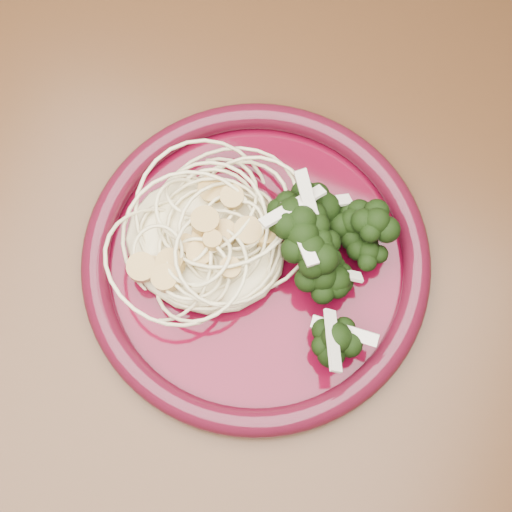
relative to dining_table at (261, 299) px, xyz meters
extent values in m
plane|color=#50331B|center=(0.00, 0.00, -0.65)|extent=(3.50, 3.50, 0.00)
cube|color=#472814|center=(0.00, 0.00, 0.08)|extent=(1.20, 0.80, 0.04)
cylinder|color=#472814|center=(-0.55, 0.35, -0.30)|extent=(0.06, 0.06, 0.71)
cylinder|color=#460414|center=(-0.01, 0.00, 0.10)|extent=(0.31, 0.31, 0.01)
torus|color=#460B19|center=(-0.01, 0.00, 0.11)|extent=(0.32, 0.32, 0.02)
ellipsoid|color=beige|center=(-0.05, 0.00, 0.12)|extent=(0.15, 0.13, 0.03)
ellipsoid|color=black|center=(0.05, 0.01, 0.13)|extent=(0.10, 0.16, 0.05)
camera|label=1|loc=(0.07, -0.17, 0.68)|focal=50.00mm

